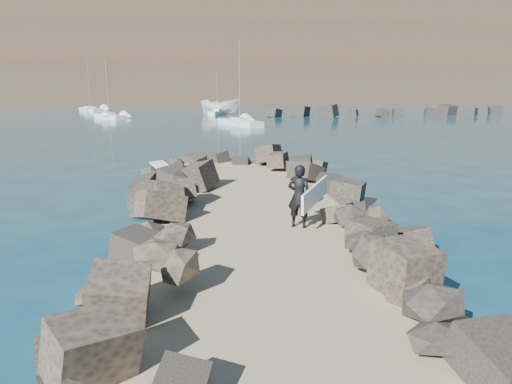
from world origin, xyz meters
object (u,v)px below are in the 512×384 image
Objects in this scene: surfer_with_board at (301,196)px; sailboat_a at (109,117)px; boat_imported at (220,107)px; surfboard_resting at (169,174)px.

sailboat_a reaches higher than surfer_with_board.
boat_imported is 0.79× the size of sailboat_a.
boat_imported reaches higher than surfboard_resting.
boat_imported is at bearing 90.15° from surfer_with_board.
boat_imported is 3.40× the size of surfer_with_board.
surfboard_resting is 7.33m from surfer_with_board.
surfer_with_board is at bearing -73.52° from sailboat_a.
surfer_with_board is 0.23× the size of sailboat_a.
boat_imported is at bearing 55.16° from surfboard_resting.
surfboard_resting is 1.21× the size of surfer_with_board.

